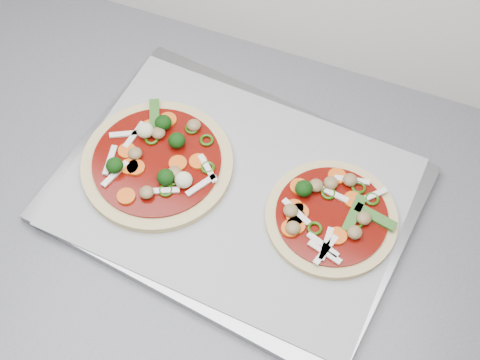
% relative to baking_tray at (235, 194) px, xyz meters
% --- Properties ---
extents(base_cabinet, '(3.60, 0.60, 0.86)m').
position_rel_baking_tray_xyz_m(base_cabinet, '(0.07, -0.02, -0.48)').
color(base_cabinet, silver).
rests_on(base_cabinet, ground).
extents(countertop, '(3.60, 0.60, 0.04)m').
position_rel_baking_tray_xyz_m(countertop, '(0.07, -0.02, -0.03)').
color(countertop, slate).
rests_on(countertop, base_cabinet).
extents(baking_tray, '(0.51, 0.41, 0.02)m').
position_rel_baking_tray_xyz_m(baking_tray, '(0.00, 0.00, 0.00)').
color(baking_tray, gray).
rests_on(baking_tray, countertop).
extents(parchment, '(0.47, 0.36, 0.00)m').
position_rel_baking_tray_xyz_m(parchment, '(0.00, 0.00, 0.01)').
color(parchment, '#9F9FA5').
rests_on(parchment, baking_tray).
extents(pizza_left, '(0.23, 0.23, 0.04)m').
position_rel_baking_tray_xyz_m(pizza_left, '(-0.11, -0.00, 0.02)').
color(pizza_left, tan).
rests_on(pizza_left, parchment).
extents(pizza_right, '(0.21, 0.21, 0.03)m').
position_rel_baking_tray_xyz_m(pizza_right, '(0.13, 0.01, 0.02)').
color(pizza_right, tan).
rests_on(pizza_right, parchment).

